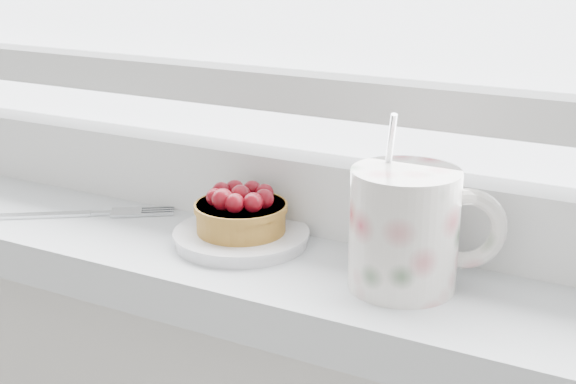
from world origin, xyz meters
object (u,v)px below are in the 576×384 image
Objects in this scene: floral_mug at (408,227)px; fork at (74,214)px; raspberry_tart at (241,211)px; saucer at (241,237)px.

floral_mug reaches higher than fork.
floral_mug is (0.16, -0.02, 0.02)m from raspberry_tart.
fork is (-0.19, -0.02, -0.00)m from saucer.
raspberry_tart is 0.49× the size of fork.
raspberry_tart is at bearing 174.52° from floral_mug.
floral_mug reaches higher than saucer.
fork is at bearing -179.85° from floral_mug.
saucer is 1.47× the size of raspberry_tart.
floral_mug is 0.35m from fork.
floral_mug is 0.81× the size of fork.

